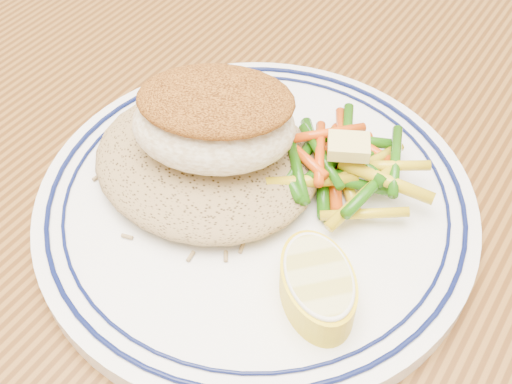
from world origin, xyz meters
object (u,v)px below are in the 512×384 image
object	(u,v)px
fish_fillet	(214,120)
plate	(256,203)
vegetable_pile	(338,164)
lemon_wedge	(317,285)
dining_table	(247,256)
rice_pilaf	(206,157)

from	to	relation	value
fish_fillet	plate	bearing A→B (deg)	-5.83
plate	fish_fillet	xyz separation A→B (m)	(-0.03, 0.00, 0.05)
fish_fillet	vegetable_pile	size ratio (longest dim) A/B	1.03
plate	lemon_wedge	bearing A→B (deg)	-32.50
lemon_wedge	fish_fillet	bearing A→B (deg)	155.01
fish_fillet	lemon_wedge	world-z (taller)	fish_fillet
vegetable_pile	plate	bearing A→B (deg)	-129.36
fish_fillet	dining_table	bearing A→B (deg)	77.26
dining_table	fish_fillet	world-z (taller)	fish_fillet
plate	vegetable_pile	world-z (taller)	vegetable_pile
vegetable_pile	rice_pilaf	bearing A→B (deg)	-150.64
rice_pilaf	vegetable_pile	bearing A→B (deg)	29.36
rice_pilaf	vegetable_pile	world-z (taller)	same
rice_pilaf	lemon_wedge	bearing A→B (deg)	-22.42
plate	lemon_wedge	world-z (taller)	lemon_wedge
fish_fillet	vegetable_pile	bearing A→B (deg)	30.09
plate	vegetable_pile	size ratio (longest dim) A/B	2.36
dining_table	vegetable_pile	xyz separation A→B (m)	(0.06, 0.01, 0.13)
plate	vegetable_pile	xyz separation A→B (m)	(0.03, 0.04, 0.02)
plate	rice_pilaf	bearing A→B (deg)	179.05
dining_table	lemon_wedge	xyz separation A→B (m)	(0.09, -0.07, 0.13)
plate	rice_pilaf	distance (m)	0.04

